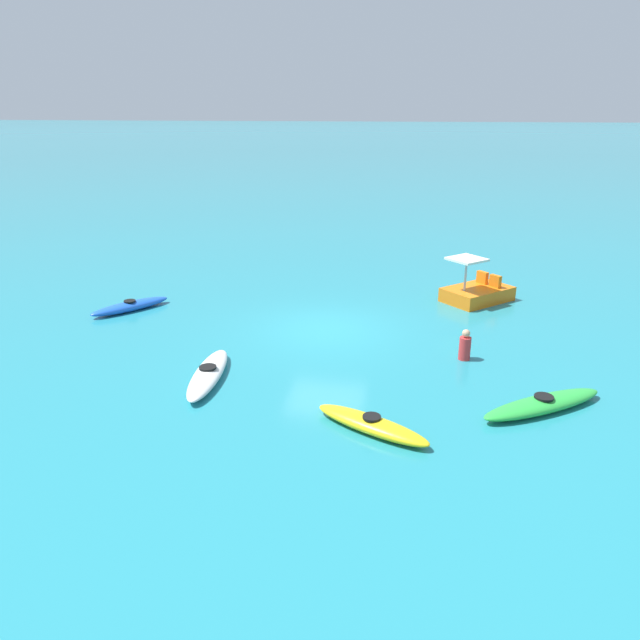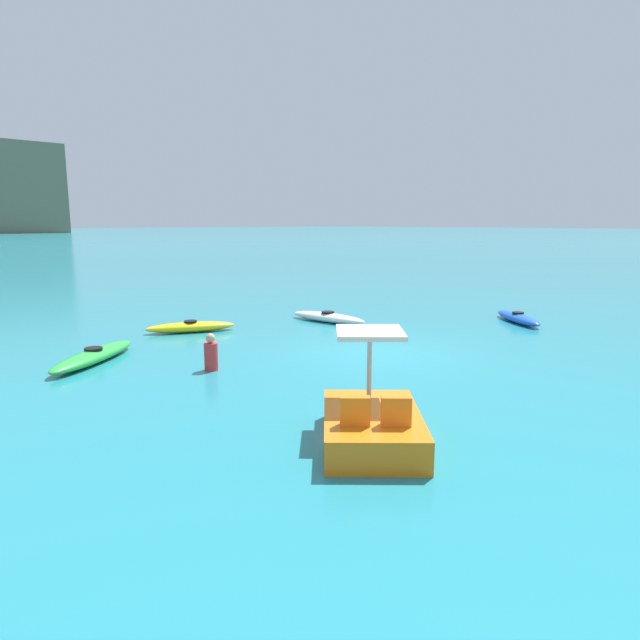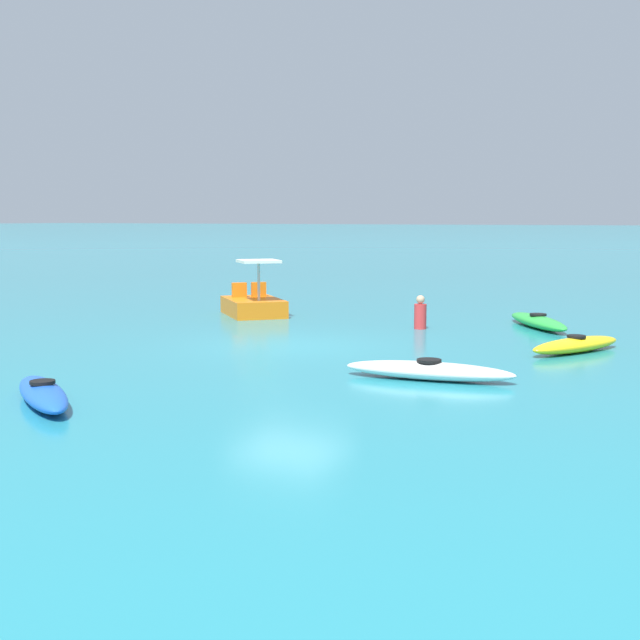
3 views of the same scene
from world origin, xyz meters
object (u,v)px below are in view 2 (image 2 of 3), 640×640
object	(u,v)px
kayak_white	(328,317)
kayak_blue	(518,318)
kayak_green	(94,356)
person_near_shore	(211,354)
pedal_boat_orange	(372,422)
kayak_yellow	(191,327)

from	to	relation	value
kayak_white	kayak_blue	bearing A→B (deg)	-45.06
kayak_white	kayak_green	xyz separation A→B (m)	(-8.17, 0.05, -0.00)
kayak_white	kayak_blue	size ratio (longest dim) A/B	1.21
kayak_white	kayak_green	world-z (taller)	same
kayak_green	person_near_shore	size ratio (longest dim) A/B	3.57
kayak_white	pedal_boat_orange	world-z (taller)	pedal_boat_orange
kayak_white	person_near_shore	distance (m)	6.99
kayak_green	kayak_white	bearing A→B (deg)	-0.37
kayak_blue	kayak_green	distance (m)	13.66
kayak_green	kayak_yellow	world-z (taller)	same
pedal_boat_orange	person_near_shore	size ratio (longest dim) A/B	3.14
kayak_yellow	person_near_shore	distance (m)	4.84
person_near_shore	kayak_yellow	bearing A→B (deg)	64.41
kayak_blue	person_near_shore	bearing A→B (deg)	169.57
kayak_yellow	person_near_shore	size ratio (longest dim) A/B	3.15
kayak_green	pedal_boat_orange	size ratio (longest dim) A/B	1.14
kayak_blue	person_near_shore	distance (m)	11.33
kayak_yellow	pedal_boat_orange	distance (m)	10.20
kayak_yellow	kayak_blue	bearing A→B (deg)	-35.30
pedal_boat_orange	kayak_white	bearing A→B (deg)	48.77
person_near_shore	kayak_green	bearing A→B (deg)	122.23
kayak_white	person_near_shore	bearing A→B (deg)	-158.05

